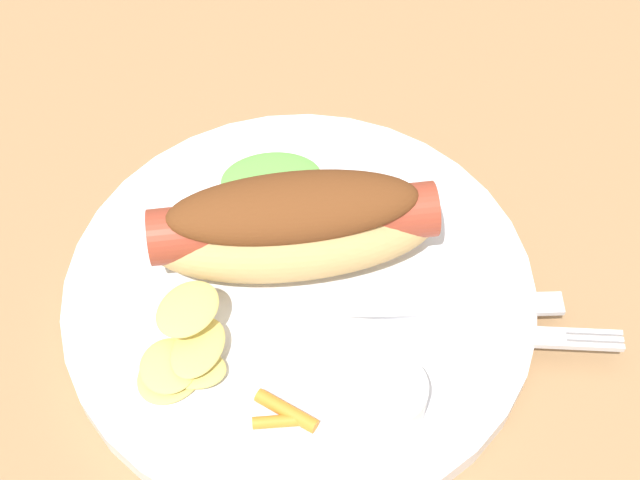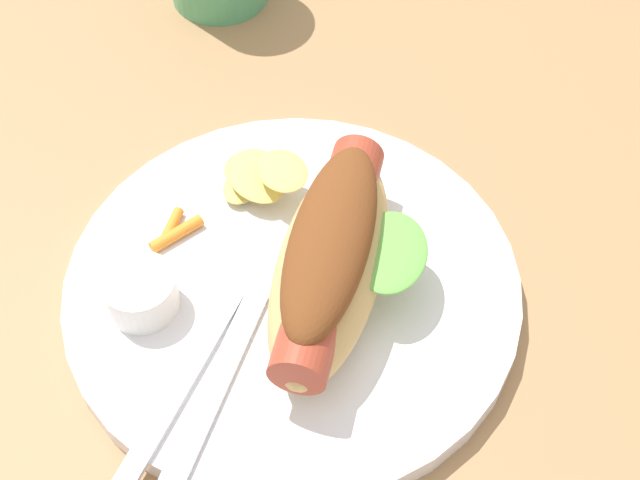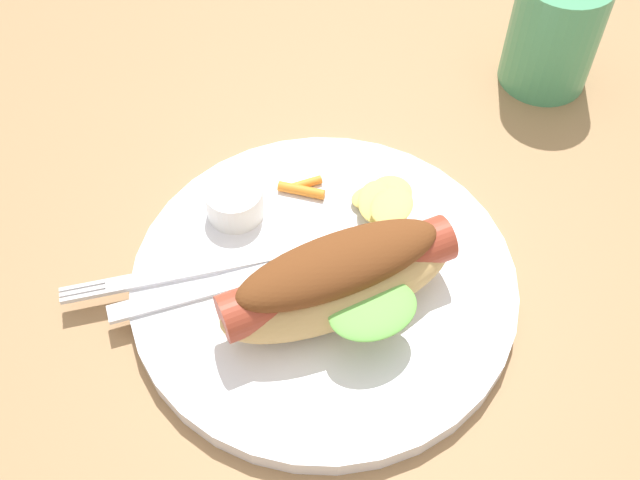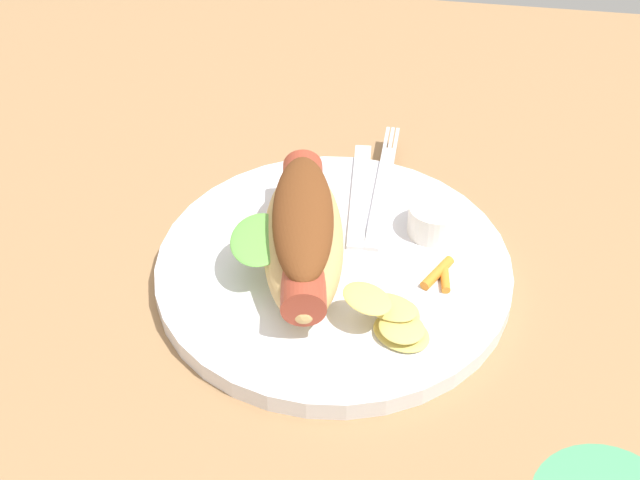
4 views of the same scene
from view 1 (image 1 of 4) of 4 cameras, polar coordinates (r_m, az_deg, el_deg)
name	(u,v)px [view 1 (image 1 of 4)]	position (r cm, az deg, el deg)	size (l,w,h in cm)	color
ground_plane	(335,293)	(58.92, 0.88, -3.14)	(120.00, 90.00, 1.80)	#9E754C
plate	(297,296)	(56.81, -1.38, -3.32)	(27.70, 27.70, 1.60)	white
hot_dog	(291,224)	(54.89, -1.76, 0.98)	(10.08, 17.60, 6.32)	tan
sauce_ramekin	(383,397)	(51.34, 3.76, -9.29)	(4.32, 4.32, 2.57)	white
fork	(466,334)	(54.90, 8.69, -5.55)	(1.49, 16.59, 0.40)	silver
knife	(443,306)	(55.70, 7.33, -3.92)	(13.52, 1.40, 0.36)	silver
chips_pile	(180,353)	(53.25, -8.32, -6.64)	(7.85, 6.01, 2.95)	#D8C362
carrot_garnish	(281,414)	(51.85, -2.36, -10.31)	(2.47, 3.59, 0.78)	orange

